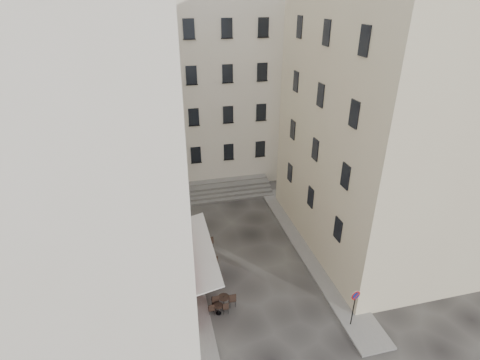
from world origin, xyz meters
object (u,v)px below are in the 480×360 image
object	(u,v)px
bistro_table_a	(218,308)
bistro_table_b	(224,300)
no_parking_sign	(355,302)
pedestrian	(213,272)

from	to	relation	value
bistro_table_a	bistro_table_b	size ratio (longest dim) A/B	0.82
no_parking_sign	pedestrian	size ratio (longest dim) A/B	1.53
bistro_table_a	bistro_table_b	bearing A→B (deg)	47.89
bistro_table_b	no_parking_sign	bearing A→B (deg)	-25.08
no_parking_sign	pedestrian	xyz separation A→B (m)	(-6.74, 5.25, -0.95)
bistro_table_b	pedestrian	world-z (taller)	pedestrian
no_parking_sign	bistro_table_a	bearing A→B (deg)	148.51
bistro_table_a	bistro_table_b	distance (m)	0.60
no_parking_sign	bistro_table_a	xyz separation A→B (m)	(-6.93, 2.61, -1.35)
bistro_table_a	pedestrian	bearing A→B (deg)	86.07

